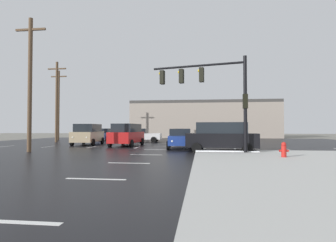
% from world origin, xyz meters
% --- Properties ---
extents(ground_plane, '(120.00, 120.00, 0.00)m').
position_xyz_m(ground_plane, '(0.00, 0.00, 0.00)').
color(ground_plane, slate).
extents(road_asphalt, '(44.00, 44.00, 0.02)m').
position_xyz_m(road_asphalt, '(0.00, 0.00, 0.01)').
color(road_asphalt, black).
rests_on(road_asphalt, ground_plane).
extents(snow_strip_curbside, '(4.00, 1.60, 0.06)m').
position_xyz_m(snow_strip_curbside, '(5.00, -4.00, 0.17)').
color(snow_strip_curbside, white).
rests_on(snow_strip_curbside, sidewalk_corner).
extents(lane_markings, '(36.15, 36.15, 0.01)m').
position_xyz_m(lane_markings, '(1.20, -1.38, 0.02)').
color(lane_markings, silver).
rests_on(lane_markings, road_asphalt).
extents(traffic_signal_mast, '(6.19, 1.57, 6.07)m').
position_xyz_m(traffic_signal_mast, '(4.11, -4.56, 4.36)').
color(traffic_signal_mast, black).
rests_on(traffic_signal_mast, sidewalk_corner).
extents(fire_hydrant, '(0.48, 0.26, 0.79)m').
position_xyz_m(fire_hydrant, '(7.66, -7.55, 0.54)').
color(fire_hydrant, red).
rests_on(fire_hydrant, sidewalk_corner).
extents(strip_building_background, '(24.97, 8.00, 6.31)m').
position_xyz_m(strip_building_background, '(3.82, 26.10, 3.16)').
color(strip_building_background, gray).
rests_on(strip_building_background, ground_plane).
extents(suv_red, '(2.42, 4.93, 2.03)m').
position_xyz_m(suv_red, '(-3.41, 1.84, 1.09)').
color(suv_red, '#B21919').
rests_on(suv_red, road_asphalt).
extents(sedan_grey, '(2.25, 4.63, 1.58)m').
position_xyz_m(sedan_grey, '(1.20, 8.03, 0.85)').
color(sedan_grey, slate).
rests_on(sedan_grey, road_asphalt).
extents(suv_tan, '(2.56, 4.98, 2.03)m').
position_xyz_m(suv_tan, '(-7.68, 3.07, 1.09)').
color(suv_tan, tan).
rests_on(suv_tan, road_asphalt).
extents(sedan_blue, '(2.33, 4.65, 1.58)m').
position_xyz_m(sedan_blue, '(1.63, -0.31, 0.85)').
color(sedan_blue, navy).
rests_on(sedan_blue, road_asphalt).
extents(sedan_navy, '(2.22, 4.61, 1.58)m').
position_xyz_m(sedan_navy, '(-9.38, 12.03, 0.85)').
color(sedan_navy, '#141E47').
rests_on(sedan_navy, road_asphalt).
extents(suv_black, '(4.98, 2.55, 2.03)m').
position_xyz_m(suv_black, '(4.78, -3.43, 1.09)').
color(suv_black, black).
rests_on(suv_black, road_asphalt).
extents(sedan_white, '(4.58, 2.13, 1.58)m').
position_xyz_m(sedan_white, '(-3.71, 8.63, 0.85)').
color(sedan_white, white).
rests_on(sedan_white, road_asphalt).
extents(utility_pole_mid, '(2.20, 0.28, 9.31)m').
position_xyz_m(utility_pole_mid, '(-8.39, -5.05, 4.87)').
color(utility_pole_mid, brown).
rests_on(utility_pole_mid, ground_plane).
extents(utility_pole_far, '(2.20, 0.28, 9.36)m').
position_xyz_m(utility_pole_far, '(-13.29, 7.13, 4.89)').
color(utility_pole_far, brown).
rests_on(utility_pole_far, ground_plane).
extents(utility_pole_distant, '(2.20, 0.28, 9.49)m').
position_xyz_m(utility_pole_distant, '(-15.91, 12.26, 4.96)').
color(utility_pole_distant, brown).
rests_on(utility_pole_distant, ground_plane).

